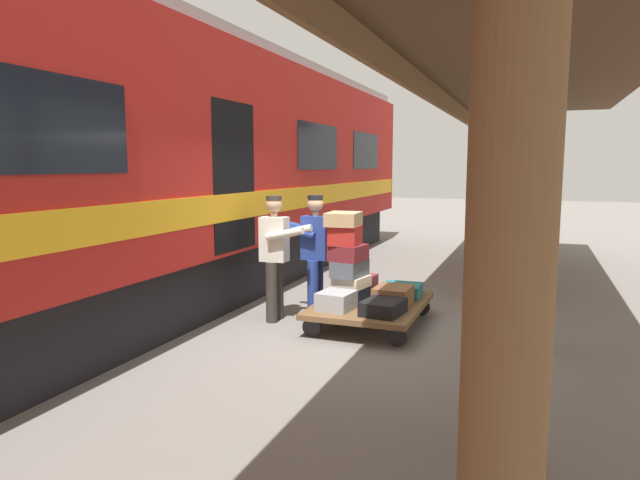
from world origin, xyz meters
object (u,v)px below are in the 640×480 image
(suitcase_navy_fabric, at_px, (349,294))
(suitcase_cream_canvas, at_px, (352,282))
(porter_by_door, at_px, (276,254))
(suitcase_brown_leather, at_px, (393,296))
(luggage_cart, at_px, (370,306))
(suitcase_maroon_trunk, at_px, (348,253))
(porter_in_overalls, at_px, (314,252))
(suitcase_tan_vintage, at_px, (343,219))
(suitcase_teal_softside, at_px, (402,290))
(suitcase_black_hardshell, at_px, (383,307))
(train_car, at_px, (143,169))
(suitcase_gray_aluminum, at_px, (336,301))
(suitcase_burgundy_valise, at_px, (360,284))
(suitcase_slate_roller, at_px, (350,268))
(suitcase_red_plastic, at_px, (345,235))

(suitcase_navy_fabric, xyz_separation_m, suitcase_cream_canvas, (-0.03, -0.02, 0.16))
(porter_by_door, bearing_deg, suitcase_brown_leather, -171.82)
(luggage_cart, height_order, suitcase_navy_fabric, suitcase_navy_fabric)
(suitcase_maroon_trunk, xyz_separation_m, porter_in_overalls, (0.53, -0.12, -0.03))
(suitcase_tan_vintage, bearing_deg, suitcase_teal_softside, -142.98)
(suitcase_navy_fabric, distance_m, suitcase_teal_softside, 0.79)
(suitcase_brown_leather, height_order, suitcase_black_hardshell, suitcase_brown_leather)
(suitcase_navy_fabric, bearing_deg, train_car, 5.56)
(suitcase_gray_aluminum, bearing_deg, porter_by_door, -16.31)
(suitcase_cream_canvas, distance_m, suitcase_maroon_trunk, 0.40)
(suitcase_teal_softside, relative_size, porter_in_overalls, 0.30)
(suitcase_brown_leather, xyz_separation_m, suitcase_burgundy_valise, (0.61, -0.51, 0.00))
(train_car, xyz_separation_m, porter_in_overalls, (-2.49, -0.41, -1.14))
(suitcase_slate_roller, bearing_deg, train_car, 5.76)
(suitcase_cream_canvas, bearing_deg, porter_by_door, 13.97)
(suitcase_burgundy_valise, relative_size, porter_in_overalls, 0.29)
(suitcase_teal_softside, bearing_deg, train_car, 12.45)
(luggage_cart, bearing_deg, suitcase_gray_aluminum, 59.19)
(suitcase_gray_aluminum, bearing_deg, suitcase_burgundy_valise, -90.00)
(porter_in_overalls, bearing_deg, train_car, 9.25)
(suitcase_tan_vintage, relative_size, porter_in_overalls, 0.30)
(suitcase_black_hardshell, relative_size, suitcase_navy_fabric, 0.96)
(suitcase_gray_aluminum, bearing_deg, train_car, -4.03)
(suitcase_burgundy_valise, distance_m, suitcase_maroon_trunk, 0.74)
(suitcase_gray_aluminum, xyz_separation_m, porter_in_overalls, (0.54, -0.62, 0.50))
(suitcase_maroon_trunk, bearing_deg, suitcase_teal_softside, -140.10)
(suitcase_black_hardshell, distance_m, suitcase_cream_canvas, 0.80)
(suitcase_burgundy_valise, xyz_separation_m, suitcase_tan_vintage, (0.08, 0.52, 0.97))
(train_car, distance_m, porter_in_overalls, 2.76)
(suitcase_cream_canvas, xyz_separation_m, suitcase_maroon_trunk, (0.04, 0.03, 0.39))
(suitcase_tan_vintage, height_order, porter_by_door, porter_by_door)
(train_car, height_order, porter_by_door, train_car)
(train_car, bearing_deg, suitcase_navy_fabric, -174.44)
(suitcase_tan_vintage, bearing_deg, suitcase_slate_roller, -167.39)
(suitcase_red_plastic, distance_m, suitcase_tan_vintage, 0.22)
(porter_by_door, bearing_deg, suitcase_maroon_trunk, -167.04)
(suitcase_teal_softside, xyz_separation_m, suitcase_slate_roller, (0.60, 0.50, 0.35))
(suitcase_navy_fabric, height_order, suitcase_teal_softside, suitcase_navy_fabric)
(luggage_cart, xyz_separation_m, suitcase_tan_vintage, (0.38, 0.01, 1.14))
(suitcase_navy_fabric, distance_m, suitcase_maroon_trunk, 0.56)
(porter_by_door, bearing_deg, suitcase_burgundy_valise, -142.73)
(suitcase_navy_fabric, bearing_deg, porter_by_door, 13.18)
(suitcase_cream_canvas, height_order, suitcase_tan_vintage, suitcase_tan_vintage)
(train_car, xyz_separation_m, suitcase_slate_roller, (-3.04, -0.31, -1.32))
(suitcase_cream_canvas, xyz_separation_m, porter_by_door, (1.00, 0.25, 0.36))
(suitcase_burgundy_valise, bearing_deg, luggage_cart, 120.81)
(suitcase_maroon_trunk, bearing_deg, suitcase_gray_aluminum, 91.01)
(train_car, distance_m, suitcase_teal_softside, 4.08)
(suitcase_black_hardshell, xyz_separation_m, suitcase_tan_vintage, (0.68, -0.50, 1.01))
(suitcase_black_hardshell, distance_m, suitcase_tan_vintage, 1.32)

